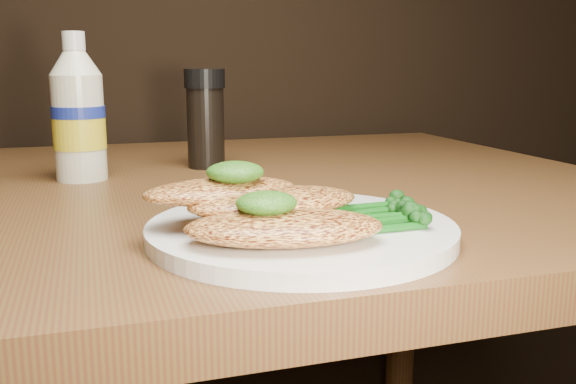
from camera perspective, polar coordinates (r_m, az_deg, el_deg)
name	(u,v)px	position (r m, az deg, el deg)	size (l,w,h in m)	color
plate	(301,230)	(0.51, 1.19, -3.47)	(0.25, 0.25, 0.01)	white
chicken_front	(284,227)	(0.45, -0.32, -3.17)	(0.14, 0.08, 0.02)	#F1A74C
chicken_mid	(274,202)	(0.50, -1.27, -0.89)	(0.14, 0.07, 0.02)	#F1A74C
chicken_back	(221,191)	(0.51, -6.04, 0.11)	(0.12, 0.06, 0.02)	#F1A74C
pesto_front	(266,203)	(0.45, -1.95, -1.00)	(0.04, 0.04, 0.02)	black
pesto_back	(235,172)	(0.50, -4.78, 1.78)	(0.05, 0.04, 0.02)	black
broccolini_bundle	(359,214)	(0.50, 6.42, -1.97)	(0.12, 0.10, 0.02)	#135714
mayo_bottle	(78,107)	(0.80, -18.34, 7.24)	(0.06, 0.06, 0.17)	beige
pepper_grinder	(206,119)	(0.86, -7.42, 6.53)	(0.05, 0.05, 0.13)	black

